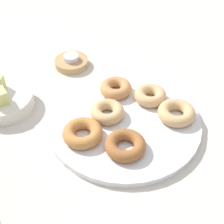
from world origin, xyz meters
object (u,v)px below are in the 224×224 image
object	(u,v)px
donut_0	(125,145)
donut_4	(83,133)
donut_3	(107,112)
candle_holder	(72,63)
donut_2	(117,88)
donut_5	(176,113)
tealight	(71,58)
fruit_bowl	(3,101)
donut_plate	(124,122)
donut_1	(150,95)

from	to	relation	value
donut_0	donut_4	distance (m)	0.10
donut_0	donut_3	distance (m)	0.11
donut_4	candle_holder	distance (m)	0.31
donut_2	donut_4	bearing A→B (deg)	142.88
donut_0	candle_holder	distance (m)	0.38
donut_2	donut_4	size ratio (longest dim) A/B	0.90
donut_5	candle_holder	xyz separation A→B (m)	(0.29, 0.23, -0.02)
donut_4	donut_5	world-z (taller)	same
donut_5	tealight	xyz separation A→B (m)	(0.29, 0.23, -0.00)
candle_holder	fruit_bowl	xyz separation A→B (m)	(-0.15, 0.19, 0.01)
donut_4	fruit_bowl	world-z (taller)	donut_4
donut_2	donut_3	bearing A→B (deg)	154.02
donut_3	fruit_bowl	size ratio (longest dim) A/B	0.53
donut_plate	tealight	distance (m)	0.29
donut_plate	donut_4	size ratio (longest dim) A/B	4.02
donut_plate	donut_1	size ratio (longest dim) A/B	4.53
donut_0	donut_1	world-z (taller)	donut_1
candle_holder	donut_4	bearing A→B (deg)	179.23
candle_holder	tealight	size ratio (longest dim) A/B	2.22
donut_plate	donut_1	bearing A→B (deg)	-53.56
donut_0	tealight	world-z (taller)	donut_0
donut_4	candle_holder	size ratio (longest dim) A/B	0.93
donut_2	donut_3	world-z (taller)	same
donut_plate	tealight	size ratio (longest dim) A/B	8.33
donut_0	donut_2	bearing A→B (deg)	-6.30
donut_1	tealight	xyz separation A→B (m)	(0.21, 0.18, -0.00)
donut_5	fruit_bowl	xyz separation A→B (m)	(0.14, 0.42, -0.01)
donut_0	donut_2	world-z (taller)	donut_2
donut_1	candle_holder	size ratio (longest dim) A/B	0.83
tealight	donut_2	bearing A→B (deg)	-147.87
donut_plate	candle_holder	distance (m)	0.29
donut_plate	donut_1	xyz separation A→B (m)	(0.06, -0.08, 0.02)
donut_plate	donut_3	bearing A→B (deg)	62.66
donut_3	donut_4	distance (m)	0.09
donut_5	fruit_bowl	world-z (taller)	donut_5
donut_plate	donut_4	distance (m)	0.11
donut_5	tealight	size ratio (longest dim) A/B	2.05
candle_holder	tealight	world-z (taller)	tealight
donut_1	donut_2	xyz separation A→B (m)	(0.05, 0.08, 0.00)
donut_0	donut_2	xyz separation A→B (m)	(0.20, -0.02, 0.00)
donut_plate	donut_0	size ratio (longest dim) A/B	4.06
donut_4	candle_holder	world-z (taller)	donut_4
donut_1	donut_2	bearing A→B (deg)	59.38
fruit_bowl	donut_0	bearing A→B (deg)	-128.14
donut_1	tealight	world-z (taller)	donut_1
donut_5	tealight	bearing A→B (deg)	38.26
donut_1	donut_4	bearing A→B (deg)	117.97
fruit_bowl	donut_2	bearing A→B (deg)	-93.27
donut_plate	donut_3	world-z (taller)	donut_3
donut_2	donut_plate	bearing A→B (deg)	177.86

